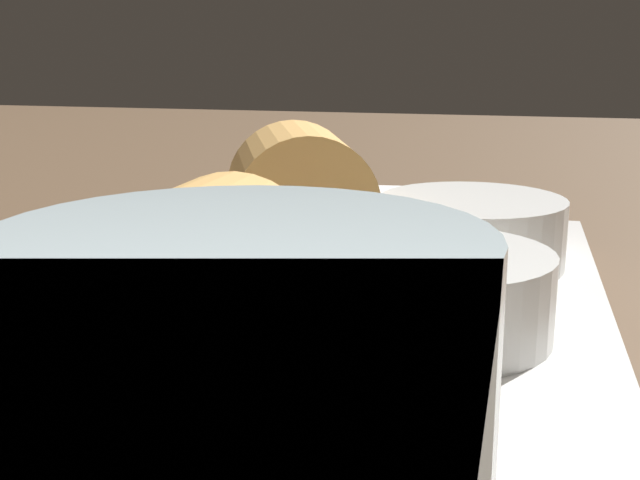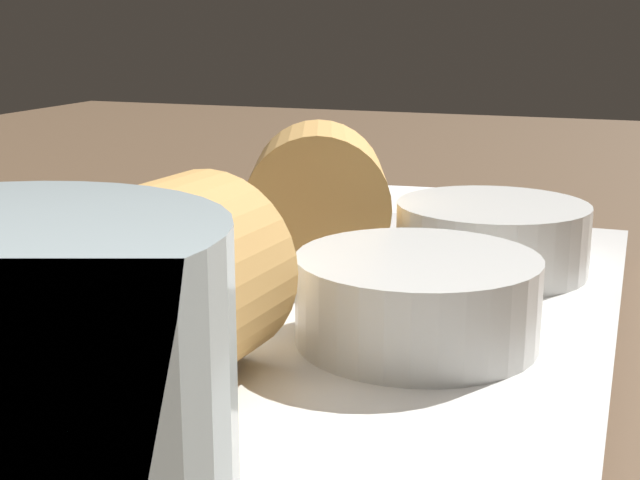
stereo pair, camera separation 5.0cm
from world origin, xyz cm
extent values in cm
cube|color=brown|center=(0.00, 0.00, 1.00)|extent=(180.00, 140.00, 2.00)
cube|color=white|center=(-3.77, -1.13, 2.60)|extent=(32.96, 22.06, 1.20)
cube|color=white|center=(-3.77, -1.13, 3.35)|extent=(34.28, 22.94, 0.30)
cylinder|color=#DBA356|center=(-8.97, -3.12, 6.69)|extent=(7.86, 8.05, 6.38)
sphere|color=#B23D2D|center=(-10.93, -3.82, 6.69)|extent=(4.15, 4.15, 4.15)
cylinder|color=#DBA356|center=(5.83, -2.83, 6.69)|extent=(6.58, 6.87, 6.38)
sphere|color=beige|center=(3.75, -2.65, 6.69)|extent=(4.15, 4.15, 4.15)
cylinder|color=silver|center=(-0.68, 3.62, 5.06)|extent=(8.60, 8.60, 3.12)
cylinder|color=beige|center=(-0.68, 3.62, 6.34)|extent=(7.05, 7.05, 0.56)
cylinder|color=silver|center=(-10.63, 4.61, 5.06)|extent=(8.60, 8.60, 3.12)
cylinder|color=#DBBC89|center=(-10.63, 4.61, 6.34)|extent=(7.05, 7.05, 0.56)
ellipsoid|color=silver|center=(-13.10, -14.15, 2.56)|extent=(3.96, 3.60, 1.11)
cube|color=white|center=(-28.69, -4.52, 2.30)|extent=(11.76, 10.30, 0.60)
camera|label=1|loc=(29.90, 5.73, 14.70)|focal=50.00mm
camera|label=2|loc=(28.55, 10.55, 14.70)|focal=50.00mm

